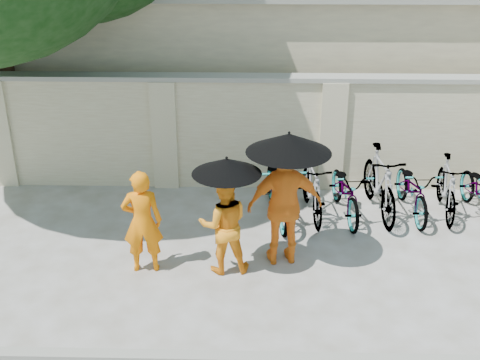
{
  "coord_description": "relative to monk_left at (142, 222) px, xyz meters",
  "views": [
    {
      "loc": [
        0.62,
        -7.06,
        4.71
      ],
      "look_at": [
        0.41,
        0.94,
        1.1
      ],
      "focal_mm": 45.0,
      "sensor_mm": 36.0,
      "label": 1
    }
  ],
  "objects": [
    {
      "name": "bike_0",
      "position": [
        1.94,
        1.68,
        -0.25
      ],
      "size": [
        0.93,
        2.04,
        1.04
      ],
      "primitive_type": "imported",
      "rotation": [
        0.0,
        0.0,
        0.13
      ],
      "color": "gray",
      "rests_on": "ground"
    },
    {
      "name": "building_behind",
      "position": [
        2.93,
        6.75,
        0.84
      ],
      "size": [
        14.0,
        6.0,
        3.2
      ],
      "primitive_type": "cube",
      "color": "beige",
      "rests_on": "ground"
    },
    {
      "name": "parasol_center",
      "position": [
        1.18,
        -0.07,
        0.88
      ],
      "size": [
        0.93,
        0.93,
        0.92
      ],
      "color": "black",
      "rests_on": "ground"
    },
    {
      "name": "ground",
      "position": [
        0.93,
        -0.25,
        -0.76
      ],
      "size": [
        80.0,
        80.0,
        0.0
      ],
      "primitive_type": "plane",
      "color": "#B3B3B3"
    },
    {
      "name": "kerb",
      "position": [
        0.93,
        -1.95,
        -0.7
      ],
      "size": [
        40.0,
        0.16,
        0.12
      ],
      "primitive_type": "cube",
      "color": "gray",
      "rests_on": "ground"
    },
    {
      "name": "compound_wall",
      "position": [
        1.93,
        2.95,
        0.24
      ],
      "size": [
        20.0,
        0.3,
        2.0
      ],
      "primitive_type": "cube",
      "color": "beige",
      "rests_on": "ground"
    },
    {
      "name": "bike_2",
      "position": [
        3.07,
        1.73,
        -0.31
      ],
      "size": [
        0.78,
        1.77,
        0.9
      ],
      "primitive_type": "imported",
      "rotation": [
        0.0,
        0.0,
        0.11
      ],
      "color": "gray",
      "rests_on": "ground"
    },
    {
      "name": "parasol_right",
      "position": [
        2.0,
        0.19,
        1.11
      ],
      "size": [
        1.16,
        1.16,
        0.98
      ],
      "color": "black",
      "rests_on": "ground"
    },
    {
      "name": "bike_3",
      "position": [
        3.63,
        1.84,
        -0.2
      ],
      "size": [
        0.69,
        1.93,
        1.13
      ],
      "primitive_type": "imported",
      "rotation": [
        0.0,
        0.0,
        0.09
      ],
      "color": "gray",
      "rests_on": "ground"
    },
    {
      "name": "monk_left",
      "position": [
        0.0,
        0.0,
        0.0
      ],
      "size": [
        0.6,
        0.43,
        1.53
      ],
      "primitive_type": "imported",
      "rotation": [
        0.0,
        0.0,
        3.26
      ],
      "color": "orange",
      "rests_on": "ground"
    },
    {
      "name": "bike_1",
      "position": [
        2.51,
        1.72,
        -0.26
      ],
      "size": [
        0.63,
        1.71,
        1.0
      ],
      "primitive_type": "imported",
      "rotation": [
        0.0,
        0.0,
        0.1
      ],
      "color": "gray",
      "rests_on": "ground"
    },
    {
      "name": "monk_right",
      "position": [
        1.98,
        0.27,
        0.14
      ],
      "size": [
        1.12,
        0.61,
        1.81
      ],
      "primitive_type": "imported",
      "rotation": [
        0.0,
        0.0,
        3.3
      ],
      "color": "orange",
      "rests_on": "ground"
    },
    {
      "name": "monk_center",
      "position": [
        1.13,
        0.01,
        -0.03
      ],
      "size": [
        0.78,
        0.64,
        1.46
      ],
      "primitive_type": "imported",
      "rotation": [
        0.0,
        0.0,
        3.27
      ],
      "color": "orange",
      "rests_on": "ground"
    },
    {
      "name": "bike_5",
      "position": [
        4.76,
        1.85,
        -0.28
      ],
      "size": [
        0.65,
        1.67,
        0.97
      ],
      "primitive_type": "imported",
      "rotation": [
        0.0,
        0.0,
        -0.12
      ],
      "color": "gray",
      "rests_on": "ground"
    },
    {
      "name": "bike_4",
      "position": [
        4.19,
        1.83,
        -0.32
      ],
      "size": [
        0.68,
        1.72,
        0.89
      ],
      "primitive_type": "imported",
      "rotation": [
        0.0,
        0.0,
        0.05
      ],
      "color": "gray",
      "rests_on": "ground"
    }
  ]
}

